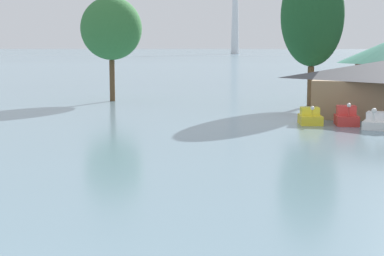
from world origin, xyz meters
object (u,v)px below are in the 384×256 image
pedal_boat_red (346,117)px  pedal_boat_white (376,122)px  shoreline_tree_mid (312,16)px  pedal_boat_yellow (310,117)px  shoreline_tree_tall_left (111,29)px

pedal_boat_red → pedal_boat_white: (2.09, -1.20, -0.11)m
pedal_boat_red → shoreline_tree_mid: 16.62m
pedal_boat_white → pedal_boat_yellow: bearing=-94.0°
pedal_boat_white → shoreline_tree_tall_left: 31.46m
pedal_boat_white → shoreline_tree_mid: (-5.81, 15.13, 8.39)m
pedal_boat_red → pedal_boat_white: bearing=50.5°
pedal_boat_red → shoreline_tree_mid: size_ratio=0.18×
pedal_boat_yellow → shoreline_tree_mid: 16.39m
pedal_boat_red → pedal_boat_white: pedal_boat_red is taller
pedal_boat_white → shoreline_tree_tall_left: size_ratio=0.28×
pedal_boat_white → shoreline_tree_tall_left: (-26.82, 14.73, 7.27)m
pedal_boat_yellow → pedal_boat_red: (2.69, 0.14, 0.07)m
pedal_boat_yellow → pedal_boat_red: bearing=80.7°
pedal_boat_yellow → shoreline_tree_tall_left: 26.93m
pedal_boat_red → shoreline_tree_tall_left: 29.09m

